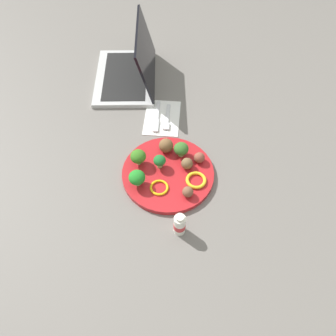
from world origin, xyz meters
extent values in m
plane|color=slate|center=(0.00, 0.00, 0.00)|extent=(4.00, 4.00, 0.00)
cylinder|color=red|center=(0.00, 0.00, 0.01)|extent=(0.28, 0.28, 0.02)
cylinder|color=#97CC71|center=(-0.03, -0.09, 0.02)|extent=(0.01, 0.01, 0.02)
ellipsoid|color=#387220|center=(-0.03, -0.09, 0.05)|extent=(0.05, 0.05, 0.04)
cylinder|color=#94CB74|center=(-0.07, 0.04, 0.02)|extent=(0.02, 0.02, 0.01)
ellipsoid|color=#366828|center=(-0.07, 0.04, 0.05)|extent=(0.05, 0.05, 0.04)
cylinder|color=#A2C978|center=(-0.02, -0.03, 0.02)|extent=(0.02, 0.02, 0.02)
ellipsoid|color=#1F692D|center=(-0.02, -0.03, 0.05)|extent=(0.04, 0.04, 0.03)
cylinder|color=#A0C37D|center=(0.05, -0.09, 0.02)|extent=(0.02, 0.02, 0.02)
ellipsoid|color=#238328|center=(0.05, -0.09, 0.05)|extent=(0.05, 0.05, 0.04)
sphere|color=brown|center=(0.08, 0.06, 0.03)|extent=(0.03, 0.03, 0.03)
sphere|color=brown|center=(-0.08, -0.01, 0.04)|extent=(0.05, 0.05, 0.05)
sphere|color=brown|center=(-0.02, 0.06, 0.03)|extent=(0.04, 0.04, 0.04)
sphere|color=brown|center=(-0.05, 0.09, 0.03)|extent=(0.03, 0.03, 0.03)
torus|color=yellow|center=(0.03, 0.08, 0.02)|extent=(0.09, 0.09, 0.01)
torus|color=yellow|center=(0.06, -0.02, 0.02)|extent=(0.06, 0.06, 0.01)
cube|color=white|center=(-0.24, -0.03, 0.00)|extent=(0.17, 0.13, 0.01)
cube|color=silver|center=(-0.26, -0.01, 0.01)|extent=(0.09, 0.02, 0.01)
cube|color=silver|center=(-0.20, -0.02, 0.01)|extent=(0.03, 0.02, 0.01)
cube|color=silver|center=(-0.27, -0.05, 0.01)|extent=(0.09, 0.01, 0.01)
cube|color=silver|center=(-0.20, -0.05, 0.01)|extent=(0.06, 0.02, 0.01)
cylinder|color=white|center=(0.19, 0.04, 0.03)|extent=(0.03, 0.03, 0.07)
cylinder|color=red|center=(0.19, 0.04, 0.03)|extent=(0.03, 0.03, 0.02)
cylinder|color=silver|center=(0.19, 0.04, 0.07)|extent=(0.02, 0.02, 0.01)
cube|color=beige|center=(-0.44, -0.18, 0.01)|extent=(0.33, 0.24, 0.02)
cube|color=black|center=(-0.44, -0.18, 0.02)|extent=(0.29, 0.17, 0.00)
cube|color=black|center=(-0.45, -0.10, 0.11)|extent=(0.32, 0.08, 0.20)
camera|label=1|loc=(0.62, 0.03, 0.88)|focal=37.50mm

